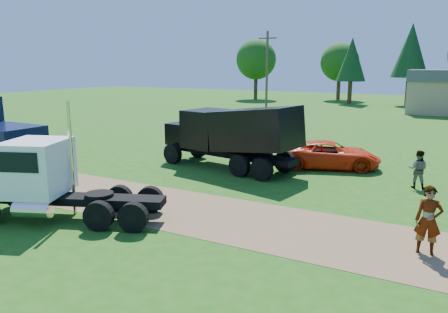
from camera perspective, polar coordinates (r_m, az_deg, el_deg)
The scene contains 8 objects.
ground at distance 15.16m, azimuth 2.16°, elevation -8.32°, with size 140.00×140.00×0.00m, color #1C5312.
dirt_track at distance 15.16m, azimuth 2.16°, elevation -8.30°, with size 120.00×4.20×0.01m, color brown.
white_semi_tractor at distance 16.29m, azimuth -22.90°, elevation -2.75°, with size 6.77×4.33×4.05m.
black_dump_truck at distance 22.04m, azimuth 1.13°, elevation 3.08°, with size 7.96×3.60×3.38m.
orange_pickup at distance 23.13m, azimuth 13.71°, elevation 0.23°, with size 2.30×4.99×1.39m, color red.
spectator_a at distance 13.55m, azimuth 25.14°, elevation -7.57°, with size 0.72×0.47×1.97m, color #999999.
spectator_b at distance 20.55m, azimuth 24.00°, elevation -1.53°, with size 0.81×0.63×1.66m, color #999999.
tan_shed at distance 52.88m, azimuth 26.26°, elevation 7.65°, with size 6.20×5.40×4.70m.
Camera 1 is at (6.29, -12.76, 5.24)m, focal length 35.00 mm.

